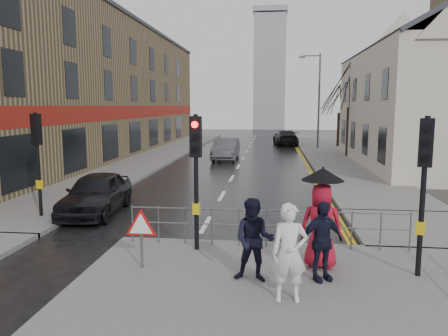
% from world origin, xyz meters
% --- Properties ---
extents(ground, '(120.00, 120.00, 0.00)m').
position_xyz_m(ground, '(0.00, 0.00, 0.00)').
color(ground, black).
rests_on(ground, ground).
extents(near_pavement, '(10.00, 9.00, 0.14)m').
position_xyz_m(near_pavement, '(3.00, -3.50, 0.07)').
color(near_pavement, '#605E5B').
rests_on(near_pavement, ground).
extents(left_pavement, '(4.00, 44.00, 0.14)m').
position_xyz_m(left_pavement, '(-6.50, 23.00, 0.07)').
color(left_pavement, '#605E5B').
rests_on(left_pavement, ground).
extents(right_pavement, '(4.00, 40.00, 0.14)m').
position_xyz_m(right_pavement, '(6.50, 25.00, 0.07)').
color(right_pavement, '#605E5B').
rests_on(right_pavement, ground).
extents(pavement_bridge_right, '(4.00, 4.20, 0.14)m').
position_xyz_m(pavement_bridge_right, '(6.50, 3.00, 0.07)').
color(pavement_bridge_right, '#605E5B').
rests_on(pavement_bridge_right, ground).
extents(building_left_terrace, '(8.00, 42.00, 10.00)m').
position_xyz_m(building_left_terrace, '(-12.00, 22.00, 5.00)').
color(building_left_terrace, olive).
rests_on(building_left_terrace, ground).
extents(building_right_cream, '(9.00, 16.40, 10.10)m').
position_xyz_m(building_right_cream, '(12.00, 18.00, 4.78)').
color(building_right_cream, beige).
rests_on(building_right_cream, ground).
extents(church_tower, '(5.00, 5.00, 18.00)m').
position_xyz_m(church_tower, '(1.50, 62.00, 9.00)').
color(church_tower, '#999BA1').
rests_on(church_tower, ground).
extents(traffic_signal_near_left, '(0.28, 0.27, 3.40)m').
position_xyz_m(traffic_signal_near_left, '(0.20, 0.20, 2.46)').
color(traffic_signal_near_left, black).
rests_on(traffic_signal_near_left, near_pavement).
extents(traffic_signal_near_right, '(0.34, 0.33, 3.40)m').
position_xyz_m(traffic_signal_near_right, '(5.20, -1.00, 2.46)').
color(traffic_signal_near_right, black).
rests_on(traffic_signal_near_right, near_pavement).
extents(traffic_signal_far_left, '(0.34, 0.33, 3.40)m').
position_xyz_m(traffic_signal_far_left, '(-5.50, 3.00, 2.46)').
color(traffic_signal_far_left, black).
rests_on(traffic_signal_far_left, left_pavement).
extents(guard_railing_front, '(7.14, 0.04, 1.00)m').
position_xyz_m(guard_railing_front, '(1.95, 0.60, 0.86)').
color(guard_railing_front, '#595B5E').
rests_on(guard_railing_front, near_pavement).
extents(warning_sign, '(0.80, 0.07, 1.35)m').
position_xyz_m(warning_sign, '(-0.80, -1.21, 1.04)').
color(warning_sign, '#595B5E').
rests_on(warning_sign, near_pavement).
extents(street_lamp, '(1.83, 0.25, 8.00)m').
position_xyz_m(street_lamp, '(5.82, 28.00, 4.71)').
color(street_lamp, '#595B5E').
rests_on(street_lamp, right_pavement).
extents(tree_near, '(2.40, 2.40, 6.58)m').
position_xyz_m(tree_near, '(7.50, 22.00, 5.14)').
color(tree_near, black).
rests_on(tree_near, right_pavement).
extents(tree_far, '(2.40, 2.40, 5.64)m').
position_xyz_m(tree_far, '(8.00, 30.00, 4.42)').
color(tree_far, black).
rests_on(tree_far, right_pavement).
extents(pedestrian_a, '(0.69, 0.48, 1.84)m').
position_xyz_m(pedestrian_a, '(2.40, -2.51, 1.06)').
color(pedestrian_a, silver).
rests_on(pedestrian_a, near_pavement).
extents(pedestrian_b, '(0.91, 0.74, 1.74)m').
position_xyz_m(pedestrian_b, '(1.72, -1.66, 1.01)').
color(pedestrian_b, black).
rests_on(pedestrian_b, near_pavement).
extents(pedestrian_with_umbrella, '(1.02, 0.96, 2.26)m').
position_xyz_m(pedestrian_with_umbrella, '(3.17, -0.72, 1.32)').
color(pedestrian_with_umbrella, '#AF1429').
rests_on(pedestrian_with_umbrella, near_pavement).
extents(pedestrian_d, '(1.06, 0.78, 1.67)m').
position_xyz_m(pedestrian_d, '(3.10, -1.47, 0.98)').
color(pedestrian_d, black).
rests_on(pedestrian_d, near_pavement).
extents(car_parked, '(1.94, 4.32, 1.44)m').
position_xyz_m(car_parked, '(-4.00, 4.00, 0.72)').
color(car_parked, black).
rests_on(car_parked, ground).
extents(car_mid, '(1.64, 4.59, 1.51)m').
position_xyz_m(car_mid, '(-1.15, 19.93, 0.75)').
color(car_mid, '#47484C').
rests_on(car_mid, ground).
extents(car_far, '(2.51, 5.17, 1.45)m').
position_xyz_m(car_far, '(3.35, 31.94, 0.73)').
color(car_far, black).
rests_on(car_far, ground).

